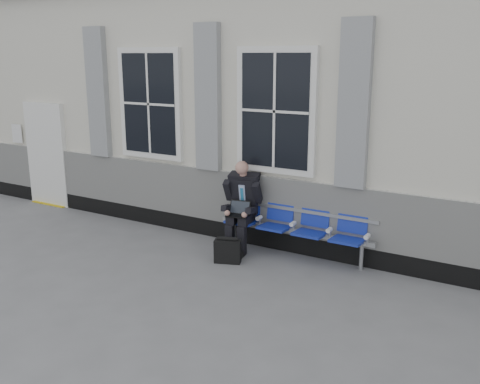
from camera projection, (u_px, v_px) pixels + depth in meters
The scene contains 5 objects.
ground at pixel (207, 274), 7.77m from camera, with size 70.00×70.00×0.00m, color slate.
station_building at pixel (307, 102), 10.12m from camera, with size 14.40×4.40×4.49m.
bench at pixel (295, 222), 8.35m from camera, with size 2.60×0.47×0.91m.
businessman at pixel (242, 202), 8.61m from camera, with size 0.64×0.85×1.47m.
briefcase at pixel (228, 251), 8.16m from camera, with size 0.44×0.30×0.41m.
Camera 1 is at (4.11, -5.97, 3.09)m, focal length 40.00 mm.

